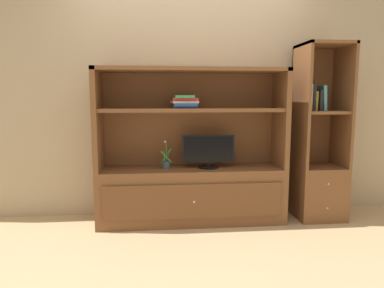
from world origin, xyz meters
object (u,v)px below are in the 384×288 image
at_px(bookshelf_tall, 318,163).
at_px(upright_book_row, 314,98).
at_px(media_console, 191,175).
at_px(magazine_stack, 184,102).
at_px(tv_monitor, 208,151).
at_px(potted_plant, 166,164).

distance_m(bookshelf_tall, upright_book_row, 0.68).
height_order(media_console, magazine_stack, media_console).
relative_size(tv_monitor, bookshelf_tall, 0.29).
bearing_deg(media_console, magazine_stack, -177.99).
bearing_deg(potted_plant, tv_monitor, -0.70).
height_order(magazine_stack, upright_book_row, upright_book_row).
xyz_separation_m(media_console, potted_plant, (-0.25, -0.02, 0.13)).
relative_size(media_console, potted_plant, 6.63).
distance_m(media_console, magazine_stack, 0.75).
distance_m(media_console, bookshelf_tall, 1.35).
relative_size(magazine_stack, upright_book_row, 1.16).
bearing_deg(media_console, upright_book_row, -0.39).
bearing_deg(upright_book_row, potted_plant, -179.44).
distance_m(potted_plant, magazine_stack, 0.64).
bearing_deg(bookshelf_tall, tv_monitor, -178.44).
xyz_separation_m(tv_monitor, bookshelf_tall, (1.17, 0.03, -0.15)).
relative_size(potted_plant, magazine_stack, 0.89).
height_order(media_console, tv_monitor, media_console).
bearing_deg(magazine_stack, potted_plant, -173.55).
height_order(media_console, potted_plant, media_console).
bearing_deg(bookshelf_tall, magazine_stack, -179.76).
relative_size(media_console, magazine_stack, 5.89).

